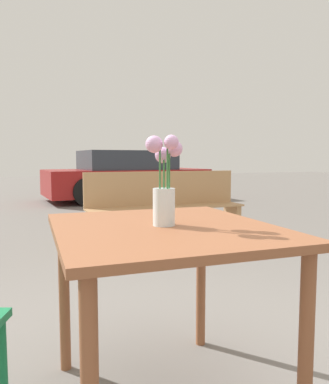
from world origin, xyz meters
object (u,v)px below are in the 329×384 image
table_front (164,251)px  parked_car (127,176)px  flower_vase (165,186)px  bench_near (165,204)px

table_front → parked_car: (2.00, 7.39, -0.07)m
table_front → parked_car: parked_car is taller
table_front → parked_car: 7.65m
table_front → parked_car: size_ratio=0.25×
table_front → flower_vase: 0.26m
flower_vase → table_front: bearing=-178.9°
flower_vase → bench_near: flower_vase is taller
table_front → flower_vase: (0.00, 0.00, 0.26)m
flower_vase → parked_car: (1.99, 7.39, -0.33)m
bench_near → flower_vase: bearing=-112.0°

